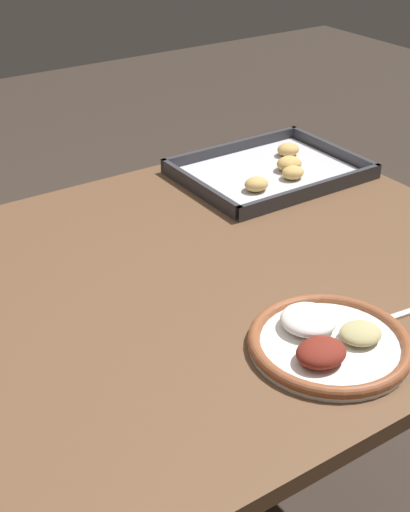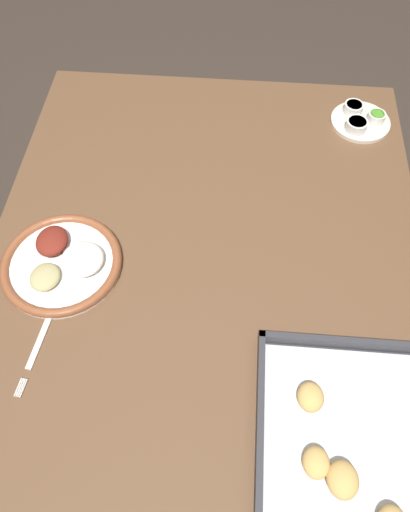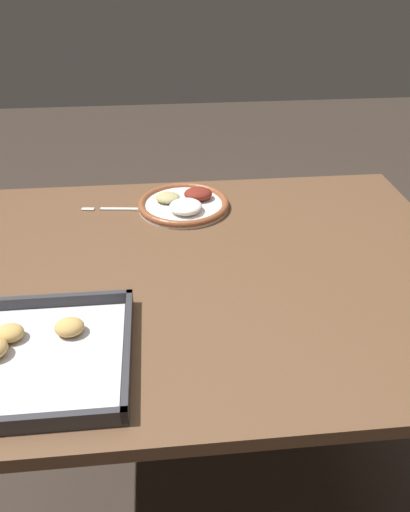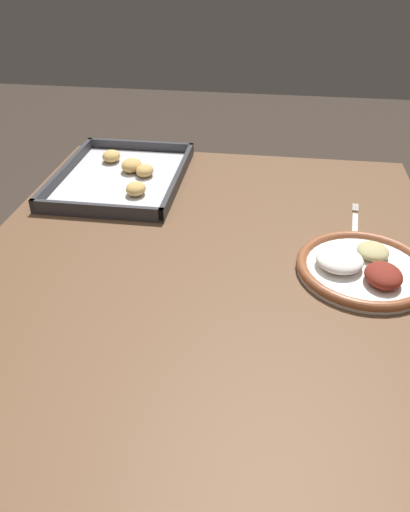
% 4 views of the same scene
% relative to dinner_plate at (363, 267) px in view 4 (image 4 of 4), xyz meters
% --- Properties ---
extents(ground_plane, '(8.00, 8.00, 0.00)m').
position_rel_dinner_plate_xyz_m(ground_plane, '(-0.04, 0.30, -0.78)').
color(ground_plane, '#382D26').
extents(dining_table, '(1.20, 0.94, 0.76)m').
position_rel_dinner_plate_xyz_m(dining_table, '(-0.04, 0.30, -0.12)').
color(dining_table, brown).
rests_on(dining_table, ground_plane).
extents(dinner_plate, '(0.26, 0.26, 0.04)m').
position_rel_dinner_plate_xyz_m(dinner_plate, '(0.00, 0.00, 0.00)').
color(dinner_plate, white).
rests_on(dinner_plate, dining_table).
extents(fork, '(0.22, 0.04, 0.00)m').
position_rel_dinner_plate_xyz_m(fork, '(0.16, -0.00, -0.01)').
color(fork, silver).
rests_on(fork, dining_table).
extents(baking_tray, '(0.41, 0.31, 0.04)m').
position_rel_dinner_plate_xyz_m(baking_tray, '(0.34, 0.57, -0.00)').
color(baking_tray, '#333338').
rests_on(baking_tray, dining_table).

